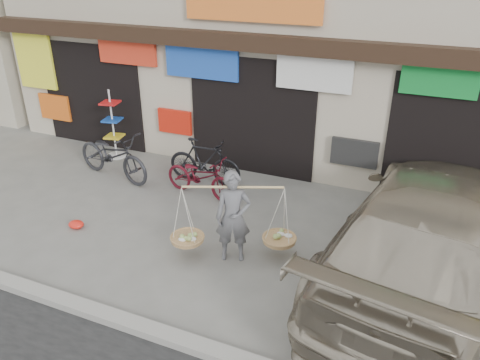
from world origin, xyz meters
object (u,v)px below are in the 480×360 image
at_px(bike_0, 113,155).
at_px(display_rack, 114,130).
at_px(bike_1, 204,161).
at_px(bike_2, 201,176).
at_px(street_vendor, 233,220).
at_px(suv, 433,230).

height_order(bike_0, display_rack, display_rack).
xyz_separation_m(bike_0, bike_1, (2.05, 0.59, -0.04)).
bearing_deg(bike_2, street_vendor, -131.44).
bearing_deg(bike_0, suv, -87.39).
xyz_separation_m(suv, display_rack, (-7.63, 2.15, -0.19)).
height_order(suv, display_rack, suv).
xyz_separation_m(street_vendor, bike_0, (-3.83, 1.82, -0.18)).
bearing_deg(display_rack, bike_2, -19.21).
bearing_deg(street_vendor, bike_1, 104.13).
relative_size(street_vendor, display_rack, 1.14).
xyz_separation_m(street_vendor, display_rack, (-4.56, 2.86, -0.04)).
bearing_deg(bike_2, bike_1, 27.46).
relative_size(bike_1, suv, 0.27).
relative_size(bike_2, suv, 0.26).
xyz_separation_m(street_vendor, bike_1, (-1.77, 2.41, -0.23)).
bearing_deg(bike_0, bike_1, -62.15).
bearing_deg(display_rack, suv, -15.74).
height_order(bike_0, bike_1, bike_0).
bearing_deg(bike_2, suv, -95.58).
distance_m(street_vendor, bike_0, 4.24).
bearing_deg(bike_1, display_rack, 79.58).
height_order(bike_2, display_rack, display_rack).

